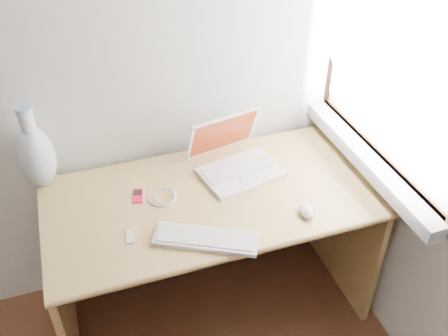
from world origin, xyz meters
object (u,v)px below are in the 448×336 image
object	(u,v)px
external_keyboard	(206,239)
desk	(207,219)
laptop	(238,158)
vase	(36,155)

from	to	relation	value
external_keyboard	desk	bearing A→B (deg)	101.18
laptop	vase	size ratio (longest dim) A/B	1.00
external_keyboard	vase	bearing A→B (deg)	163.70
desk	laptop	world-z (taller)	laptop
laptop	external_keyboard	world-z (taller)	laptop
vase	desk	bearing A→B (deg)	-18.36
desk	laptop	distance (m)	0.31
external_keyboard	vase	world-z (taller)	vase
laptop	external_keyboard	xyz separation A→B (m)	(-0.26, -0.38, -0.04)
desk	vase	world-z (taller)	vase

